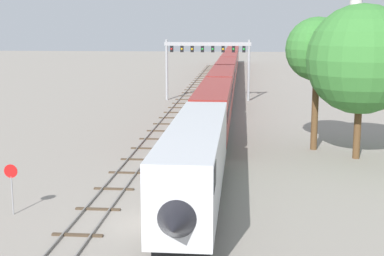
{
  "coord_description": "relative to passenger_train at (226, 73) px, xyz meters",
  "views": [
    {
      "loc": [
        4.59,
        -27.64,
        10.36
      ],
      "look_at": [
        1.0,
        12.0,
        3.0
      ],
      "focal_mm": 51.79,
      "sensor_mm": 36.0,
      "label": 1
    }
  ],
  "objects": [
    {
      "name": "ground_plane",
      "position": [
        -2.0,
        -64.11,
        -2.61
      ],
      "size": [
        400.0,
        400.0,
        0.0
      ],
      "primitive_type": "plane",
      "color": "gray"
    },
    {
      "name": "track_main",
      "position": [
        0.0,
        -4.11,
        -2.55
      ],
      "size": [
        2.6,
        200.0,
        0.16
      ],
      "color": "slate",
      "rests_on": "ground"
    },
    {
      "name": "track_near",
      "position": [
        -5.5,
        -24.11,
        -2.55
      ],
      "size": [
        2.6,
        160.0,
        0.16
      ],
      "color": "slate",
      "rests_on": "ground"
    },
    {
      "name": "passenger_train",
      "position": [
        0.0,
        0.0,
        0.0
      ],
      "size": [
        3.04,
        140.82,
        4.8
      ],
      "color": "silver",
      "rests_on": "ground"
    },
    {
      "name": "signal_gantry",
      "position": [
        -2.25,
        -14.31,
        3.68
      ],
      "size": [
        12.1,
        0.49,
        8.48
      ],
      "color": "#999BA0",
      "rests_on": "ground"
    },
    {
      "name": "stop_sign",
      "position": [
        -10.0,
        -63.31,
        -0.74
      ],
      "size": [
        0.76,
        0.08,
        2.88
      ],
      "color": "gray",
      "rests_on": "ground"
    },
    {
      "name": "trackside_tree_left",
      "position": [
        8.75,
        -45.0,
        5.8
      ],
      "size": [
        5.27,
        5.27,
        11.12
      ],
      "color": "brown",
      "rests_on": "ground"
    },
    {
      "name": "trackside_tree_mid",
      "position": [
        11.71,
        -47.97,
        5.21
      ],
      "size": [
        8.47,
        8.47,
        12.07
      ],
      "color": "brown",
      "rests_on": "ground"
    }
  ]
}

